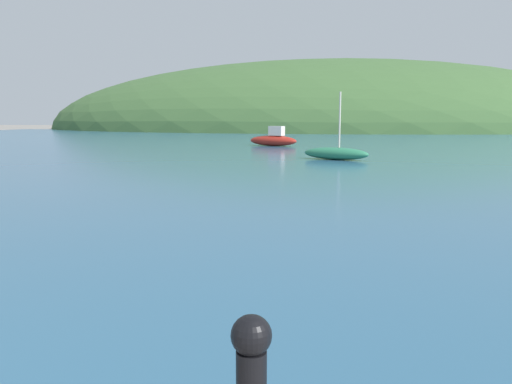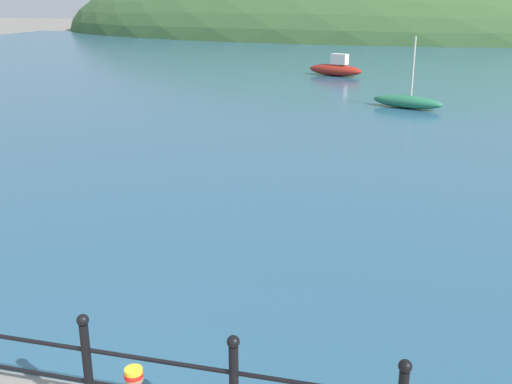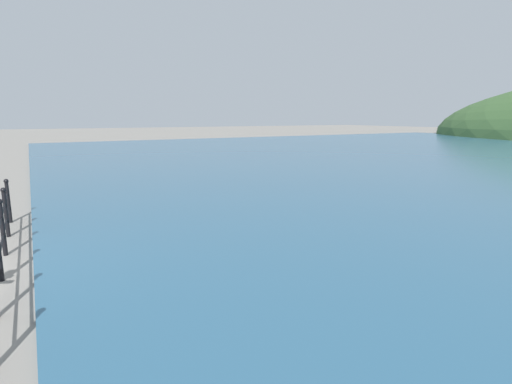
{
  "view_description": "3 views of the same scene",
  "coord_description": "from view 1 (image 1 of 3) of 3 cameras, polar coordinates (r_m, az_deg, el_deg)",
  "views": [
    {
      "loc": [
        3.55,
        0.18,
        1.77
      ],
      "look_at": [
        2.37,
        6.52,
        0.79
      ],
      "focal_mm": 35.0,
      "sensor_mm": 36.0,
      "label": 1
    },
    {
      "loc": [
        3.15,
        -3.0,
        4.12
      ],
      "look_at": [
        1.01,
        5.32,
        1.29
      ],
      "focal_mm": 42.0,
      "sensor_mm": 36.0,
      "label": 2
    },
    {
      "loc": [
        8.24,
        2.16,
        2.85
      ],
      "look_at": [
        0.97,
        6.26,
        1.27
      ],
      "focal_mm": 28.0,
      "sensor_mm": 36.0,
      "label": 3
    }
  ],
  "objects": [
    {
      "name": "water",
      "position": [
        32.06,
        4.13,
        5.5
      ],
      "size": [
        80.0,
        60.0,
        0.1
      ],
      "primitive_type": "cube",
      "color": "#2D5B7A",
      "rests_on": "ground"
    },
    {
      "name": "boat_mid_harbor",
      "position": [
        19.82,
        9.1,
        4.4
      ],
      "size": [
        2.74,
        1.57,
        2.62
      ],
      "color": "#287551",
      "rests_on": "water"
    },
    {
      "name": "far_hillside",
      "position": [
        70.32,
        7.64,
        7.07
      ],
      "size": [
        78.31,
        43.07,
        18.68
      ],
      "color": "#3D6033",
      "rests_on": "ground"
    },
    {
      "name": "boat_white_sailboat",
      "position": [
        28.91,
        2.01,
        6.01
      ],
      "size": [
        3.1,
        1.83,
        1.14
      ],
      "color": "maroon",
      "rests_on": "water"
    }
  ]
}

